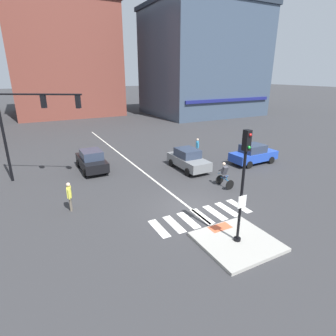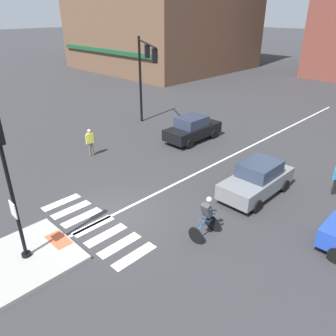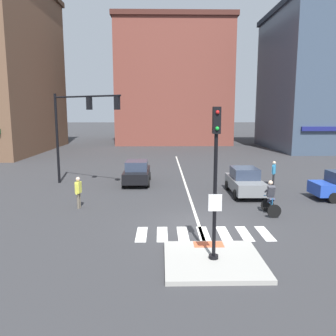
# 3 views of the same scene
# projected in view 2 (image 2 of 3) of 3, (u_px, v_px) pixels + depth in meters

# --- Properties ---
(ground_plane) EXTENTS (300.00, 300.00, 0.00)m
(ground_plane) POSITION_uv_depth(u_px,v_px,m) (114.00, 216.00, 13.94)
(ground_plane) COLOR #333335
(traffic_island) EXTENTS (3.28, 3.15, 0.15)m
(traffic_island) POSITION_uv_depth(u_px,v_px,m) (27.00, 257.00, 11.49)
(traffic_island) COLOR #A3A099
(traffic_island) RESTS_ON ground
(tactile_pad_front) EXTENTS (1.10, 0.60, 0.01)m
(tactile_pad_front) POSITION_uv_depth(u_px,v_px,m) (59.00, 240.00, 12.24)
(tactile_pad_front) COLOR #DB5B38
(tactile_pad_front) RESTS_ON traffic_island
(signal_pole) EXTENTS (0.44, 0.38, 5.02)m
(signal_pole) POSITION_uv_depth(u_px,v_px,m) (8.00, 180.00, 10.14)
(signal_pole) COLOR black
(signal_pole) RESTS_ON traffic_island
(crosswalk_stripe_a) EXTENTS (0.44, 1.80, 0.01)m
(crosswalk_stripe_a) POSITION_uv_depth(u_px,v_px,m) (61.00, 202.00, 14.90)
(crosswalk_stripe_a) COLOR silver
(crosswalk_stripe_a) RESTS_ON ground
(crosswalk_stripe_b) EXTENTS (0.44, 1.80, 0.01)m
(crosswalk_stripe_b) POSITION_uv_depth(u_px,v_px,m) (71.00, 209.00, 14.36)
(crosswalk_stripe_b) COLOR silver
(crosswalk_stripe_b) RESTS_ON ground
(crosswalk_stripe_c) EXTENTS (0.44, 1.80, 0.01)m
(crosswalk_stripe_c) POSITION_uv_depth(u_px,v_px,m) (82.00, 217.00, 13.82)
(crosswalk_stripe_c) COLOR silver
(crosswalk_stripe_c) RESTS_ON ground
(crosswalk_stripe_d) EXTENTS (0.44, 1.80, 0.01)m
(crosswalk_stripe_d) POSITION_uv_depth(u_px,v_px,m) (93.00, 226.00, 13.28)
(crosswalk_stripe_d) COLOR silver
(crosswalk_stripe_d) RESTS_ON ground
(crosswalk_stripe_e) EXTENTS (0.44, 1.80, 0.01)m
(crosswalk_stripe_e) POSITION_uv_depth(u_px,v_px,m) (106.00, 235.00, 12.74)
(crosswalk_stripe_e) COLOR silver
(crosswalk_stripe_e) RESTS_ON ground
(crosswalk_stripe_f) EXTENTS (0.44, 1.80, 0.01)m
(crosswalk_stripe_f) POSITION_uv_depth(u_px,v_px,m) (120.00, 245.00, 12.20)
(crosswalk_stripe_f) COLOR silver
(crosswalk_stripe_f) RESTS_ON ground
(crosswalk_stripe_g) EXTENTS (0.44, 1.80, 0.01)m
(crosswalk_stripe_g) POSITION_uv_depth(u_px,v_px,m) (134.00, 256.00, 11.66)
(crosswalk_stripe_g) COLOR silver
(crosswalk_stripe_g) RESTS_ON ground
(lane_centre_line) EXTENTS (0.14, 28.00, 0.01)m
(lane_centre_line) POSITION_uv_depth(u_px,v_px,m) (243.00, 150.00, 20.39)
(lane_centre_line) COLOR silver
(lane_centre_line) RESTS_ON ground
(traffic_light_mast) EXTENTS (4.94, 3.09, 6.23)m
(traffic_light_mast) POSITION_uv_depth(u_px,v_px,m) (144.00, 67.00, 22.20)
(traffic_light_mast) COLOR black
(traffic_light_mast) RESTS_ON ground
(car_grey_eastbound_mid) EXTENTS (1.85, 4.10, 1.64)m
(car_grey_eastbound_mid) POSITION_uv_depth(u_px,v_px,m) (257.00, 179.00, 15.20)
(car_grey_eastbound_mid) COLOR slate
(car_grey_eastbound_mid) RESTS_ON ground
(car_black_westbound_far) EXTENTS (1.86, 4.11, 1.64)m
(car_black_westbound_far) POSITION_uv_depth(u_px,v_px,m) (192.00, 129.00, 21.61)
(car_black_westbound_far) COLOR black
(car_black_westbound_far) RESTS_ON ground
(cyclist) EXTENTS (0.68, 1.10, 1.68)m
(cyclist) POSITION_uv_depth(u_px,v_px,m) (206.00, 217.00, 12.34)
(cyclist) COLOR black
(cyclist) RESTS_ON ground
(pedestrian_at_curb_left) EXTENTS (0.29, 0.54, 1.67)m
(pedestrian_at_curb_left) POSITION_uv_depth(u_px,v_px,m) (90.00, 140.00, 19.23)
(pedestrian_at_curb_left) COLOR #6B6051
(pedestrian_at_curb_left) RESTS_ON ground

